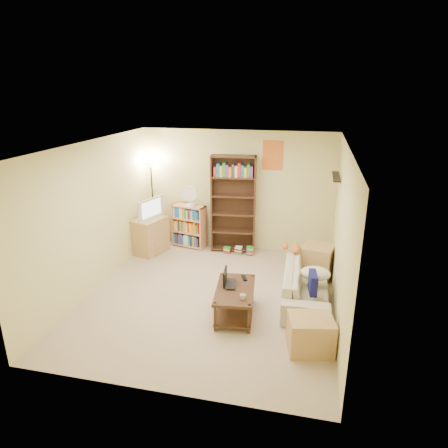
{
  "coord_description": "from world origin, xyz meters",
  "views": [
    {
      "loc": [
        1.54,
        -5.68,
        3.31
      ],
      "look_at": [
        0.08,
        0.7,
        1.05
      ],
      "focal_mm": 32.0,
      "sensor_mm": 36.0,
      "label": 1
    }
  ],
  "objects_px": {
    "tall_bookshelf": "(233,202)",
    "tv_stand": "(150,235)",
    "mug": "(243,297)",
    "end_cabinet": "(310,334)",
    "short_bookshelf": "(189,226)",
    "laptop": "(235,284)",
    "television": "(148,208)",
    "side_table": "(317,261)",
    "coffee_table": "(235,298)",
    "floor_lamp": "(151,179)",
    "sofa": "(306,285)",
    "tabby_cat": "(294,248)",
    "desk_fan": "(190,195)"
  },
  "relations": [
    {
      "from": "tall_bookshelf",
      "to": "tv_stand",
      "type": "bearing_deg",
      "value": -169.56
    },
    {
      "from": "mug",
      "to": "end_cabinet",
      "type": "distance_m",
      "value": 1.05
    },
    {
      "from": "tall_bookshelf",
      "to": "short_bookshelf",
      "type": "relative_size",
      "value": 2.17
    },
    {
      "from": "laptop",
      "to": "television",
      "type": "bearing_deg",
      "value": 38.53
    },
    {
      "from": "laptop",
      "to": "mug",
      "type": "bearing_deg",
      "value": -164.12
    },
    {
      "from": "tv_stand",
      "to": "side_table",
      "type": "xyz_separation_m",
      "value": [
        3.42,
        -0.41,
        -0.07
      ]
    },
    {
      "from": "coffee_table",
      "to": "floor_lamp",
      "type": "xyz_separation_m",
      "value": [
        -2.32,
        2.51,
        1.16
      ]
    },
    {
      "from": "sofa",
      "to": "side_table",
      "type": "height_order",
      "value": "side_table"
    },
    {
      "from": "laptop",
      "to": "tv_stand",
      "type": "relative_size",
      "value": 0.52
    },
    {
      "from": "tabby_cat",
      "to": "laptop",
      "type": "bearing_deg",
      "value": -121.57
    },
    {
      "from": "desk_fan",
      "to": "floor_lamp",
      "type": "height_order",
      "value": "floor_lamp"
    },
    {
      "from": "coffee_table",
      "to": "side_table",
      "type": "bearing_deg",
      "value": 46.97
    },
    {
      "from": "mug",
      "to": "tv_stand",
      "type": "relative_size",
      "value": 0.13
    },
    {
      "from": "desk_fan",
      "to": "floor_lamp",
      "type": "xyz_separation_m",
      "value": [
        -0.85,
        0.05,
        0.3
      ]
    },
    {
      "from": "tabby_cat",
      "to": "laptop",
      "type": "relative_size",
      "value": 1.08
    },
    {
      "from": "short_bookshelf",
      "to": "floor_lamp",
      "type": "xyz_separation_m",
      "value": [
        -0.8,
        0.0,
        1.0
      ]
    },
    {
      "from": "sofa",
      "to": "tv_stand",
      "type": "height_order",
      "value": "tv_stand"
    },
    {
      "from": "sofa",
      "to": "coffee_table",
      "type": "relative_size",
      "value": 1.71
    },
    {
      "from": "tall_bookshelf",
      "to": "end_cabinet",
      "type": "xyz_separation_m",
      "value": [
        1.68,
        -3.12,
        -0.83
      ]
    },
    {
      "from": "sofa",
      "to": "laptop",
      "type": "xyz_separation_m",
      "value": [
        -1.06,
        -0.62,
        0.2
      ]
    },
    {
      "from": "desk_fan",
      "to": "end_cabinet",
      "type": "height_order",
      "value": "desk_fan"
    },
    {
      "from": "coffee_table",
      "to": "mug",
      "type": "xyz_separation_m",
      "value": [
        0.17,
        -0.29,
        0.19
      ]
    },
    {
      "from": "mug",
      "to": "coffee_table",
      "type": "bearing_deg",
      "value": 120.14
    },
    {
      "from": "tabby_cat",
      "to": "tv_stand",
      "type": "relative_size",
      "value": 0.56
    },
    {
      "from": "coffee_table",
      "to": "tabby_cat",
      "type": "bearing_deg",
      "value": 54.98
    },
    {
      "from": "coffee_table",
      "to": "desk_fan",
      "type": "distance_m",
      "value": 2.99
    },
    {
      "from": "laptop",
      "to": "end_cabinet",
      "type": "xyz_separation_m",
      "value": [
        1.16,
        -0.72,
        -0.23
      ]
    },
    {
      "from": "floor_lamp",
      "to": "tall_bookshelf",
      "type": "bearing_deg",
      "value": 0.0
    },
    {
      "from": "side_table",
      "to": "tv_stand",
      "type": "bearing_deg",
      "value": 173.16
    },
    {
      "from": "sofa",
      "to": "television",
      "type": "relative_size",
      "value": 2.46
    },
    {
      "from": "desk_fan",
      "to": "end_cabinet",
      "type": "xyz_separation_m",
      "value": [
        2.6,
        -3.08,
        -0.93
      ]
    },
    {
      "from": "side_table",
      "to": "tabby_cat",
      "type": "bearing_deg",
      "value": -156.16
    },
    {
      "from": "tv_stand",
      "to": "television",
      "type": "distance_m",
      "value": 0.59
    },
    {
      "from": "sofa",
      "to": "tabby_cat",
      "type": "xyz_separation_m",
      "value": [
        -0.25,
        0.7,
        0.34
      ]
    },
    {
      "from": "tv_stand",
      "to": "tabby_cat",
      "type": "bearing_deg",
      "value": 6.59
    },
    {
      "from": "tabby_cat",
      "to": "laptop",
      "type": "xyz_separation_m",
      "value": [
        -0.81,
        -1.32,
        -0.14
      ]
    },
    {
      "from": "tv_stand",
      "to": "short_bookshelf",
      "type": "relative_size",
      "value": 0.8
    },
    {
      "from": "television",
      "to": "end_cabinet",
      "type": "distance_m",
      "value": 4.32
    },
    {
      "from": "side_table",
      "to": "mug",
      "type": "bearing_deg",
      "value": -118.52
    },
    {
      "from": "laptop",
      "to": "mug",
      "type": "height_order",
      "value": "mug"
    },
    {
      "from": "sofa",
      "to": "tv_stand",
      "type": "xyz_separation_m",
      "value": [
        -3.25,
        1.29,
        0.11
      ]
    },
    {
      "from": "coffee_table",
      "to": "desk_fan",
      "type": "height_order",
      "value": "desk_fan"
    },
    {
      "from": "tall_bookshelf",
      "to": "floor_lamp",
      "type": "distance_m",
      "value": 1.81
    },
    {
      "from": "sofa",
      "to": "television",
      "type": "distance_m",
      "value": 3.57
    },
    {
      "from": "side_table",
      "to": "end_cabinet",
      "type": "xyz_separation_m",
      "value": [
        -0.07,
        -2.22,
        -0.07
      ]
    },
    {
      "from": "tv_stand",
      "to": "end_cabinet",
      "type": "relative_size",
      "value": 1.3
    },
    {
      "from": "coffee_table",
      "to": "tv_stand",
      "type": "xyz_separation_m",
      "value": [
        -2.22,
        2.02,
        0.07
      ]
    },
    {
      "from": "mug",
      "to": "floor_lamp",
      "type": "relative_size",
      "value": 0.05
    },
    {
      "from": "tv_stand",
      "to": "tall_bookshelf",
      "type": "bearing_deg",
      "value": 34.14
    },
    {
      "from": "coffee_table",
      "to": "laptop",
      "type": "distance_m",
      "value": 0.2
    }
  ]
}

